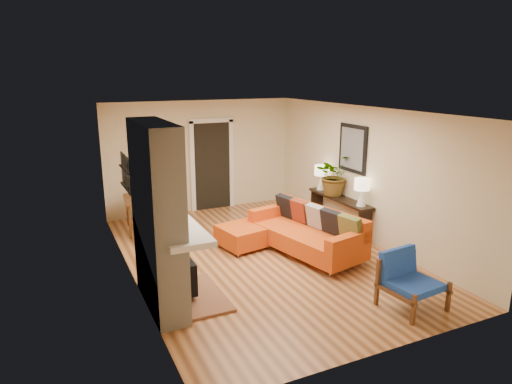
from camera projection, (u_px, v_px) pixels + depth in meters
room_shell at (235, 161)px, 10.48m from camera, size 6.50×6.50×6.50m
fireplace at (161, 222)px, 6.22m from camera, size 1.09×1.68×2.60m
sofa at (309, 232)px, 8.35m from camera, size 1.42×2.39×0.88m
ottoman at (243, 235)px, 8.60m from camera, size 0.95×0.95×0.41m
blue_chair at (407, 277)px, 6.41m from camera, size 0.83×0.81×0.79m
dining_table at (144, 204)px, 9.44m from camera, size 0.81×1.65×0.87m
console_table at (339, 204)px, 9.42m from camera, size 0.34×1.85×0.72m
lamp_near at (362, 189)px, 8.69m from camera, size 0.30×0.30×0.54m
lamp_far at (321, 174)px, 9.92m from camera, size 0.30×0.30×0.54m
houseplant at (334, 175)px, 9.46m from camera, size 0.94×0.87×0.86m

